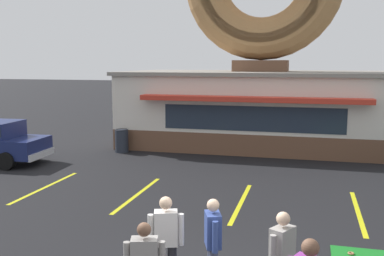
# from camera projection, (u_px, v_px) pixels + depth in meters

# --- Properties ---
(donut_shop_building) EXTENTS (12.30, 6.75, 10.96)m
(donut_shop_building) POSITION_uv_depth(u_px,v_px,m) (261.00, 63.00, 20.31)
(donut_shop_building) COLOR brown
(donut_shop_building) RESTS_ON ground
(mini_donut_far_right) EXTENTS (0.13, 0.13, 0.04)m
(mini_donut_far_right) POSITION_uv_depth(u_px,v_px,m) (351.00, 253.00, 8.84)
(mini_donut_far_right) COLOR #A5724C
(mini_donut_far_right) RESTS_ON putting_mat
(pedestrian_hooded_kid) EXTENTS (0.36, 0.56, 1.58)m
(pedestrian_hooded_kid) POSITION_uv_depth(u_px,v_px,m) (213.00, 241.00, 7.40)
(pedestrian_hooded_kid) COLOR #474C66
(pedestrian_hooded_kid) RESTS_ON ground
(pedestrian_beanie_man) EXTENTS (0.57, 0.35, 1.62)m
(pedestrian_beanie_man) POSITION_uv_depth(u_px,v_px,m) (166.00, 239.00, 7.39)
(pedestrian_beanie_man) COLOR #232328
(pedestrian_beanie_man) RESTS_ON ground
(trash_bin) EXTENTS (0.57, 0.57, 0.97)m
(trash_bin) POSITION_uv_depth(u_px,v_px,m) (122.00, 140.00, 18.95)
(trash_bin) COLOR #232833
(trash_bin) RESTS_ON ground
(parking_stripe_far_left) EXTENTS (0.12, 3.60, 0.01)m
(parking_stripe_far_left) POSITION_uv_depth(u_px,v_px,m) (46.00, 187.00, 13.69)
(parking_stripe_far_left) COLOR yellow
(parking_stripe_far_left) RESTS_ON ground
(parking_stripe_left) EXTENTS (0.12, 3.60, 0.01)m
(parking_stripe_left) POSITION_uv_depth(u_px,v_px,m) (138.00, 194.00, 12.93)
(parking_stripe_left) COLOR yellow
(parking_stripe_left) RESTS_ON ground
(parking_stripe_mid_left) EXTENTS (0.12, 3.60, 0.01)m
(parking_stripe_mid_left) POSITION_uv_depth(u_px,v_px,m) (241.00, 203.00, 12.18)
(parking_stripe_mid_left) COLOR yellow
(parking_stripe_mid_left) RESTS_ON ground
(parking_stripe_centre) EXTENTS (0.12, 3.60, 0.01)m
(parking_stripe_centre) POSITION_uv_depth(u_px,v_px,m) (358.00, 212.00, 11.42)
(parking_stripe_centre) COLOR yellow
(parking_stripe_centre) RESTS_ON ground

